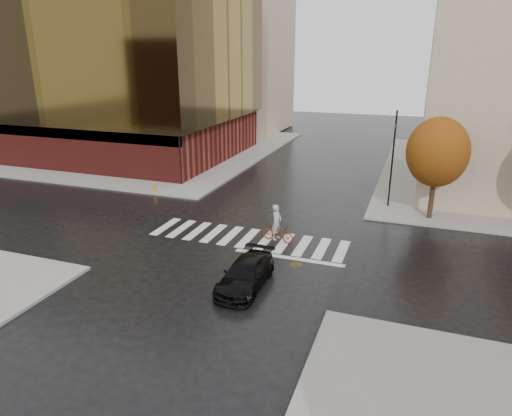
% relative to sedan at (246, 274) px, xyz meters
% --- Properties ---
extents(ground, '(120.00, 120.00, 0.00)m').
position_rel_sedan_xyz_m(ground, '(-1.99, 5.01, -0.64)').
color(ground, black).
rests_on(ground, ground).
extents(sidewalk_nw, '(30.00, 30.00, 0.15)m').
position_rel_sedan_xyz_m(sidewalk_nw, '(-22.99, 26.01, -0.57)').
color(sidewalk_nw, gray).
rests_on(sidewalk_nw, ground).
extents(crosswalk, '(12.00, 3.00, 0.01)m').
position_rel_sedan_xyz_m(crosswalk, '(-1.99, 5.51, -0.64)').
color(crosswalk, silver).
rests_on(crosswalk, ground).
extents(office_glass, '(27.00, 19.00, 16.00)m').
position_rel_sedan_xyz_m(office_glass, '(-23.99, 23.00, 7.64)').
color(office_glass, maroon).
rests_on(office_glass, sidewalk_nw).
extents(building_nw_far, '(14.00, 12.00, 20.00)m').
position_rel_sedan_xyz_m(building_nw_far, '(-17.99, 42.01, 9.51)').
color(building_nw_far, tan).
rests_on(building_nw_far, sidewalk_nw).
extents(tree_ne_a, '(3.80, 3.80, 6.50)m').
position_rel_sedan_xyz_m(tree_ne_a, '(8.01, 12.41, 3.82)').
color(tree_ne_a, black).
rests_on(tree_ne_a, sidewalk_ne).
extents(sedan, '(1.82, 4.42, 1.28)m').
position_rel_sedan_xyz_m(sedan, '(0.00, 0.00, 0.00)').
color(sedan, black).
rests_on(sedan, ground).
extents(cyclist, '(2.03, 1.04, 2.20)m').
position_rel_sedan_xyz_m(cyclist, '(-0.22, 5.67, 0.11)').
color(cyclist, maroon).
rests_on(cyclist, ground).
extents(traffic_light_nw, '(0.23, 0.21, 7.88)m').
position_rel_sedan_xyz_m(traffic_light_nw, '(-10.99, 14.01, 4.07)').
color(traffic_light_nw, black).
rests_on(traffic_light_nw, sidewalk_nw).
extents(traffic_light_ne, '(0.19, 0.20, 6.59)m').
position_rel_sedan_xyz_m(traffic_light_ne, '(5.29, 14.01, 3.19)').
color(traffic_light_ne, black).
rests_on(traffic_light_ne, sidewalk_ne).
extents(fire_hydrant, '(0.24, 0.24, 0.66)m').
position_rel_sedan_xyz_m(fire_hydrant, '(-11.99, 11.51, -0.13)').
color(fire_hydrant, orange).
rests_on(fire_hydrant, sidewalk_nw).
extents(manhole, '(0.75, 0.75, 0.01)m').
position_rel_sedan_xyz_m(manhole, '(1.61, 3.01, -0.63)').
color(manhole, '#4D3B1B').
rests_on(manhole, ground).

